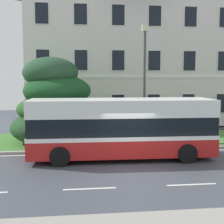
{
  "coord_description": "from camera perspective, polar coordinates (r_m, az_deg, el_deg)",
  "views": [
    {
      "loc": [
        -2.45,
        -13.04,
        4.16
      ],
      "look_at": [
        -0.32,
        5.37,
        2.11
      ],
      "focal_mm": 49.32,
      "sensor_mm": 36.0,
      "label": 1
    }
  ],
  "objects": [
    {
      "name": "single_decker_bus",
      "position": [
        15.87,
        1.86,
        -2.88
      ],
      "size": [
        9.48,
        2.82,
        3.09
      ],
      "rotation": [
        0.0,
        0.0,
        -0.02
      ],
      "color": "red",
      "rests_on": "ground_plane"
    },
    {
      "name": "georgian_townhouse",
      "position": [
        30.22,
        2.62,
        11.58
      ],
      "size": [
        18.0,
        10.52,
        13.57
      ],
      "color": "silver",
      "rests_on": "ground_plane"
    },
    {
      "name": "litter_bin",
      "position": [
        18.09,
        -4.86,
        -4.8
      ],
      "size": [
        0.48,
        0.48,
        1.12
      ],
      "color": "#23472D",
      "rests_on": "ground_plane"
    },
    {
      "name": "evergreen_tree",
      "position": [
        19.84,
        -10.81,
        1.01
      ],
      "size": [
        5.25,
        5.25,
        5.55
      ],
      "color": "#423328",
      "rests_on": "ground_plane"
    },
    {
      "name": "street_lamp_post",
      "position": [
        18.51,
        6.04,
        6.36
      ],
      "size": [
        0.36,
        0.24,
        7.14
      ],
      "color": "#333338",
      "rests_on": "ground_plane"
    },
    {
      "name": "iron_verge_railing",
      "position": [
        18.43,
        8.66,
        -4.83
      ],
      "size": [
        15.43,
        0.04,
        0.97
      ],
      "color": "black",
      "rests_on": "ground_plane"
    },
    {
      "name": "ground_plane",
      "position": [
        14.95,
        3.15,
        -9.91
      ],
      "size": [
        60.0,
        56.0,
        0.18
      ],
      "color": "#3D424C"
    }
  ]
}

